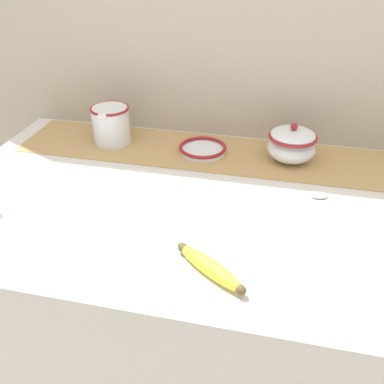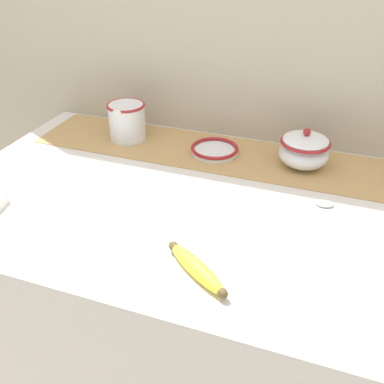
% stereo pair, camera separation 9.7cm
% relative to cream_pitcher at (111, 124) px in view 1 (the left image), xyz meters
% --- Properties ---
extents(countertop, '(1.37, 0.75, 0.93)m').
position_rel_cream_pitcher_xyz_m(countertop, '(0.37, -0.25, -0.53)').
color(countertop, silver).
rests_on(countertop, ground_plane).
extents(back_wall, '(2.17, 0.04, 2.40)m').
position_rel_cream_pitcher_xyz_m(back_wall, '(0.37, 0.15, 0.21)').
color(back_wall, '#B7AD99').
rests_on(back_wall, ground_plane).
extents(table_runner, '(1.26, 0.24, 0.00)m').
position_rel_cream_pitcher_xyz_m(table_runner, '(0.37, -0.00, -0.06)').
color(table_runner, tan).
rests_on(table_runner, countertop).
extents(cream_pitcher, '(0.12, 0.14, 0.11)m').
position_rel_cream_pitcher_xyz_m(cream_pitcher, '(0.00, 0.00, 0.00)').
color(cream_pitcher, white).
rests_on(cream_pitcher, countertop).
extents(sugar_bowl, '(0.13, 0.13, 0.11)m').
position_rel_cream_pitcher_xyz_m(sugar_bowl, '(0.53, -0.00, -0.01)').
color(sugar_bowl, white).
rests_on(sugar_bowl, countertop).
extents(small_dish, '(0.14, 0.14, 0.02)m').
position_rel_cream_pitcher_xyz_m(small_dish, '(0.28, -0.01, -0.05)').
color(small_dish, white).
rests_on(small_dish, countertop).
extents(banana, '(0.16, 0.12, 0.03)m').
position_rel_cream_pitcher_xyz_m(banana, '(0.40, -0.50, -0.05)').
color(banana, yellow).
rests_on(banana, countertop).
extents(spoon, '(0.18, 0.03, 0.01)m').
position_rel_cream_pitcher_xyz_m(spoon, '(0.59, -0.18, -0.06)').
color(spoon, silver).
rests_on(spoon, countertop).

